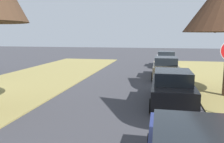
% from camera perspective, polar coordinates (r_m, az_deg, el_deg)
% --- Properties ---
extents(parked_sedan_black, '(1.96, 4.41, 1.57)m').
position_cam_1_polar(parked_sedan_black, '(11.07, 14.70, -4.00)').
color(parked_sedan_black, black).
rests_on(parked_sedan_black, ground).
extents(parked_sedan_tan, '(1.96, 4.41, 1.57)m').
position_cam_1_polar(parked_sedan_tan, '(17.63, 13.15, 0.82)').
color(parked_sedan_tan, tan).
rests_on(parked_sedan_tan, ground).
extents(parked_sedan_silver, '(1.96, 4.41, 1.57)m').
position_cam_1_polar(parked_sedan_silver, '(23.97, 13.22, 2.92)').
color(parked_sedan_silver, '#BCBCC1').
rests_on(parked_sedan_silver, ground).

